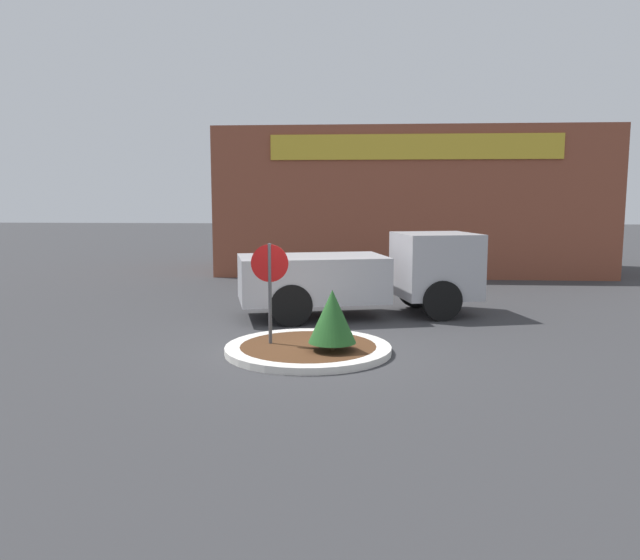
% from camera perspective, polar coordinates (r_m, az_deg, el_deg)
% --- Properties ---
extents(ground_plane, '(120.00, 120.00, 0.00)m').
position_cam_1_polar(ground_plane, '(12.24, -1.09, -6.64)').
color(ground_plane, '#38383A').
extents(traffic_island, '(3.24, 3.24, 0.14)m').
position_cam_1_polar(traffic_island, '(12.22, -1.09, -6.32)').
color(traffic_island, silver).
rests_on(traffic_island, ground_plane).
extents(stop_sign, '(0.74, 0.07, 2.12)m').
position_cam_1_polar(stop_sign, '(12.19, -4.62, 0.31)').
color(stop_sign, '#4C4C51').
rests_on(stop_sign, ground_plane).
extents(island_shrub, '(0.90, 0.90, 1.16)m').
position_cam_1_polar(island_shrub, '(11.69, 1.13, -3.33)').
color(island_shrub, brown).
rests_on(island_shrub, traffic_island).
extents(utility_truck, '(6.30, 3.43, 2.09)m').
position_cam_1_polar(utility_truck, '(15.81, 4.21, 0.57)').
color(utility_truck, '#B2B2B7').
rests_on(utility_truck, ground_plane).
extents(storefront_building, '(14.93, 6.07, 5.61)m').
position_cam_1_polar(storefront_building, '(26.04, 8.07, 7.07)').
color(storefront_building, brown).
rests_on(storefront_building, ground_plane).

